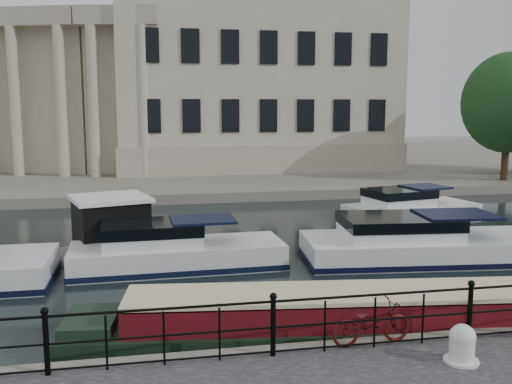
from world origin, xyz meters
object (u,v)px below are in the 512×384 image
mooring_bollard (462,344)px  harbour_hut (111,230)px  bicycle (371,323)px  narrowboat (370,326)px

mooring_bollard → harbour_hut: bearing=121.9°
bicycle → narrowboat: bearing=-26.5°
mooring_bollard → narrowboat: mooring_bollard is taller
narrowboat → harbour_hut: bearing=131.8°
mooring_bollard → harbour_hut: size_ratio=0.18×
narrowboat → mooring_bollard: bearing=-64.1°
mooring_bollard → narrowboat: (-0.81, 2.34, -0.52)m
bicycle → mooring_bollard: 1.69m
narrowboat → bicycle: bearing=-104.8°
mooring_bollard → narrowboat: 2.53m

